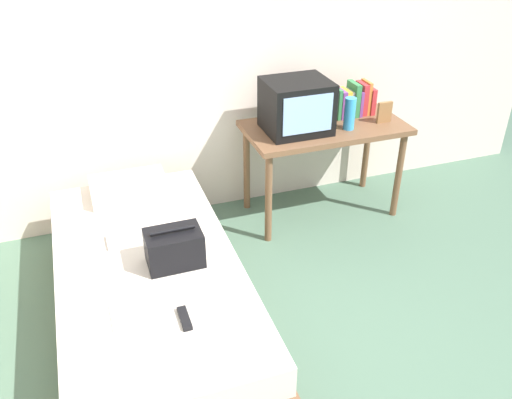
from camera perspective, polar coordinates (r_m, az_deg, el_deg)
The scene contains 13 objects.
ground_plane at distance 3.01m, azimuth 10.61°, elevation -18.31°, with size 8.00×8.00×0.00m, color #4C6B56.
wall_back at distance 3.93m, azimuth -2.09°, elevation 16.86°, with size 5.20×0.10×2.60m, color beige.
bed at distance 3.17m, azimuth -11.10°, elevation -9.69°, with size 1.00×2.00×0.45m.
desk at distance 3.97m, azimuth 7.25°, elevation 6.63°, with size 1.16×0.60×0.73m.
tv at distance 3.76m, azimuth 4.32°, elevation 9.86°, with size 0.44×0.39×0.36m.
water_bottle at distance 3.86m, azimuth 9.91°, elevation 8.98°, with size 0.08×0.08×0.23m, color #3399DB.
book_row at distance 4.12m, azimuth 10.23°, elevation 10.31°, with size 0.31×0.17×0.25m.
picture_frame at distance 4.03m, azimuth 13.48°, elevation 9.00°, with size 0.11×0.02×0.15m, color olive.
pillow at distance 3.65m, azimuth -13.33°, elevation 1.26°, with size 0.49×0.34×0.10m, color silver.
handbag at distance 2.92m, azimuth -8.68°, elevation -5.10°, with size 0.30×0.20×0.22m.
magazine at distance 2.74m, azimuth -13.05°, elevation -11.12°, with size 0.21×0.29×0.01m, color white.
remote_dark at distance 2.63m, azimuth -7.59°, elevation -12.40°, with size 0.04×0.16×0.02m, color black.
remote_silver at distance 3.20m, azimuth -15.16°, elevation -4.39°, with size 0.04×0.14×0.02m, color #B7B7BC.
Camera 1 is at (-1.13, -1.64, 2.25)m, focal length 37.68 mm.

